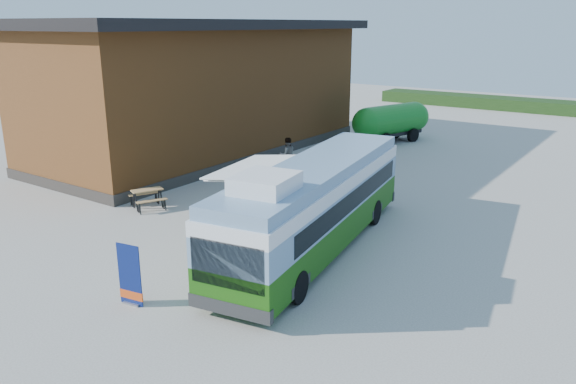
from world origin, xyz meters
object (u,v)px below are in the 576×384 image
Objects in this scene: person_a at (280,199)px; picnic_table at (147,194)px; bus at (315,203)px; banner at (130,280)px; person_b at (287,155)px; slurry_tanker at (391,121)px.

picnic_table is at bearing 150.65° from person_a.
person_a is at bearing 137.05° from bus.
bus reaches higher than person_a.
picnic_table is at bearing 171.84° from bus.
banner is at bearing -19.65° from picnic_table.
person_a reaches higher than picnic_table.
person_b is (-4.71, 14.04, 0.18)m from banner.
banner is at bearing -134.55° from person_a.
slurry_tanker reaches higher than picnic_table.
person_a is 0.93× the size of person_b.
bus is 6.42× the size of person_b.
person_b reaches higher than banner.
person_b reaches higher than picnic_table.
bus is at bearing 62.65° from banner.
banner is 8.45m from picnic_table.
person_a is 0.26× the size of slurry_tanker.
slurry_tanker is at bearing 89.12° from banner.
picnic_table is 18.24m from slurry_tanker.
picnic_table is 5.63m from person_a.
slurry_tanker reaches higher than person_a.
person_a is (-0.77, 7.91, 0.12)m from banner.
slurry_tanker is (-3.59, 23.98, 0.67)m from banner.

